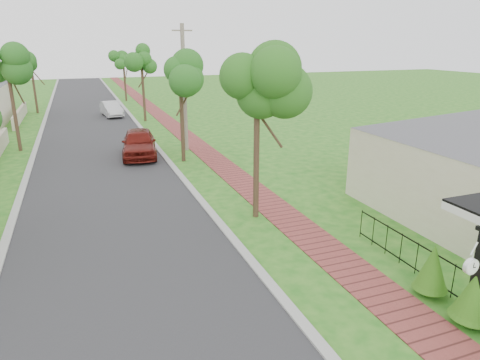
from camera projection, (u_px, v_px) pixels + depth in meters
ground at (285, 341)px, 9.75m from camera, size 160.00×160.00×0.00m
road at (98, 152)px, 26.53m from camera, size 7.00×120.00×0.02m
kerb_right at (156, 147)px, 27.76m from camera, size 0.30×120.00×0.10m
kerb_left at (33, 157)px, 25.30m from camera, size 0.30×120.00×0.10m
sidewalk at (195, 144)px, 28.64m from camera, size 1.50×120.00×0.03m
porch_post at (480, 282)px, 10.05m from camera, size 0.48×0.48×2.52m
picket_fence at (453, 280)px, 11.23m from camera, size 0.03×8.02×1.00m
street_trees at (88, 70)px, 31.27m from camera, size 10.70×37.65×5.89m
parked_car_red at (139, 143)px, 25.21m from camera, size 2.55×4.99×1.62m
parked_car_white at (111, 109)px, 38.95m from camera, size 1.91×4.19×1.33m
near_tree at (257, 92)px, 15.24m from camera, size 2.34×2.34×6.02m
utility_pole at (184, 88)px, 25.80m from camera, size 1.20×0.24×7.53m
station_clock at (473, 265)px, 9.15m from camera, size 1.04×0.13×0.53m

